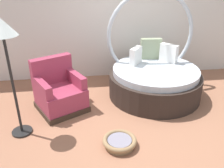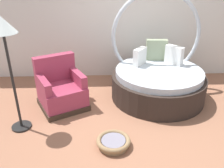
{
  "view_description": "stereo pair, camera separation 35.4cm",
  "coord_description": "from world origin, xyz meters",
  "px_view_note": "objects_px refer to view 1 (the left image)",
  "views": [
    {
      "loc": [
        -0.94,
        -3.39,
        2.41
      ],
      "look_at": [
        -0.43,
        0.39,
        0.55
      ],
      "focal_mm": 38.69,
      "sensor_mm": 36.0,
      "label": 1
    },
    {
      "loc": [
        -0.59,
        -3.42,
        2.41
      ],
      "look_at": [
        -0.43,
        0.39,
        0.55
      ],
      "focal_mm": 38.69,
      "sensor_mm": 36.0,
      "label": 2
    }
  ],
  "objects_px": {
    "round_daybed": "(154,76)",
    "floor_lamp": "(4,39)",
    "pet_basket": "(120,142)",
    "red_armchair": "(59,92)"
  },
  "relations": [
    {
      "from": "round_daybed",
      "to": "floor_lamp",
      "type": "distance_m",
      "value": 2.89
    },
    {
      "from": "round_daybed",
      "to": "floor_lamp",
      "type": "xyz_separation_m",
      "value": [
        -2.47,
        -1.01,
        1.13
      ]
    },
    {
      "from": "round_daybed",
      "to": "pet_basket",
      "type": "distance_m",
      "value": 1.85
    },
    {
      "from": "pet_basket",
      "to": "round_daybed",
      "type": "bearing_deg",
      "value": 58.09
    },
    {
      "from": "round_daybed",
      "to": "red_armchair",
      "type": "relative_size",
      "value": 1.9
    },
    {
      "from": "pet_basket",
      "to": "floor_lamp",
      "type": "bearing_deg",
      "value": 160.54
    },
    {
      "from": "red_armchair",
      "to": "pet_basket",
      "type": "distance_m",
      "value": 1.55
    },
    {
      "from": "red_armchair",
      "to": "pet_basket",
      "type": "height_order",
      "value": "red_armchair"
    },
    {
      "from": "red_armchair",
      "to": "floor_lamp",
      "type": "bearing_deg",
      "value": -130.11
    },
    {
      "from": "round_daybed",
      "to": "red_armchair",
      "type": "xyz_separation_m",
      "value": [
        -1.89,
        -0.33,
        -0.07
      ]
    }
  ]
}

